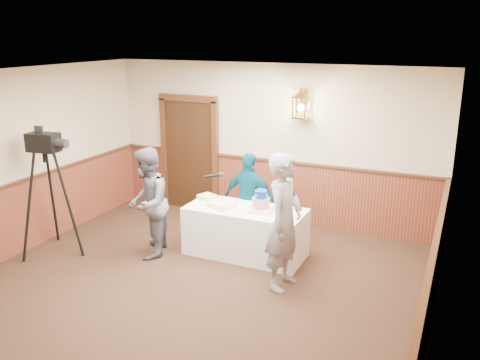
# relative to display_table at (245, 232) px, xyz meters

# --- Properties ---
(ground) EXTENTS (7.00, 7.00, 0.00)m
(ground) POSITION_rel_display_table_xyz_m (-0.23, -1.90, -0.38)
(ground) COLOR black
(ground) RESTS_ON ground
(room_shell) EXTENTS (6.02, 7.02, 2.81)m
(room_shell) POSITION_rel_display_table_xyz_m (-0.29, -1.45, 1.15)
(room_shell) COLOR beige
(room_shell) RESTS_ON ground
(display_table) EXTENTS (1.80, 0.80, 0.75)m
(display_table) POSITION_rel_display_table_xyz_m (0.00, 0.00, 0.00)
(display_table) COLOR white
(display_table) RESTS_ON ground
(tiered_cake) EXTENTS (0.36, 0.36, 0.33)m
(tiered_cake) POSITION_rel_display_table_xyz_m (0.26, -0.04, 0.51)
(tiered_cake) COLOR #F7E5C0
(tiered_cake) RESTS_ON display_table
(sheet_cake_yellow) EXTENTS (0.45, 0.39, 0.08)m
(sheet_cake_yellow) POSITION_rel_display_table_xyz_m (-0.35, -0.10, 0.41)
(sheet_cake_yellow) COLOR #F8D894
(sheet_cake_yellow) RESTS_ON display_table
(sheet_cake_green) EXTENTS (0.35, 0.32, 0.07)m
(sheet_cake_green) POSITION_rel_display_table_xyz_m (-0.72, 0.16, 0.41)
(sheet_cake_green) COLOR #AFEDA7
(sheet_cake_green) RESTS_ON display_table
(interviewer) EXTENTS (1.58, 1.00, 1.68)m
(interviewer) POSITION_rel_display_table_xyz_m (-1.33, -0.62, 0.47)
(interviewer) COLOR #52545C
(interviewer) RESTS_ON ground
(baker) EXTENTS (0.49, 0.70, 1.84)m
(baker) POSITION_rel_display_table_xyz_m (0.86, -0.71, 0.55)
(baker) COLOR gray
(baker) RESTS_ON ground
(assistant_p) EXTENTS (0.87, 0.37, 1.48)m
(assistant_p) POSITION_rel_display_table_xyz_m (-0.15, 0.50, 0.36)
(assistant_p) COLOR #044257
(assistant_p) RESTS_ON ground
(tv_camera_rig) EXTENTS (0.74, 0.69, 1.88)m
(tv_camera_rig) POSITION_rel_display_table_xyz_m (-2.73, -1.15, 0.47)
(tv_camera_rig) COLOR black
(tv_camera_rig) RESTS_ON ground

